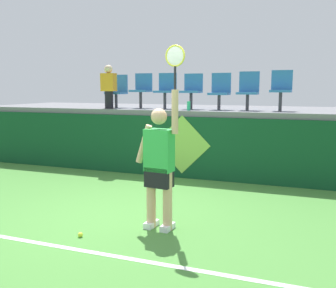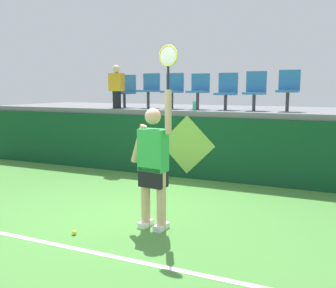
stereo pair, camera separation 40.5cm
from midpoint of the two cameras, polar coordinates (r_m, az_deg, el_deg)
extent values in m
plane|color=#478438|center=(6.05, -8.46, -10.58)|extent=(40.00, 40.00, 0.00)
cube|color=#0F4223|center=(8.40, 0.82, -0.44)|extent=(11.37, 0.20, 1.34)
cube|color=slate|center=(9.68, 3.74, 5.06)|extent=(11.37, 2.99, 0.12)
cube|color=white|center=(5.03, -15.93, -14.81)|extent=(10.23, 0.08, 0.01)
cube|color=white|center=(5.57, -4.62, -11.77)|extent=(0.15, 0.27, 0.08)
cube|color=white|center=(5.45, -2.25, -12.23)|extent=(0.15, 0.27, 0.08)
cylinder|color=#DBAD84|center=(5.46, -4.67, -8.11)|extent=(0.13, 0.13, 0.82)
cylinder|color=#DBAD84|center=(5.33, -2.27, -8.50)|extent=(0.13, 0.13, 0.82)
cube|color=black|center=(5.31, -3.52, -4.89)|extent=(0.38, 0.26, 0.28)
cube|color=green|center=(5.24, -3.55, -0.94)|extent=(0.40, 0.26, 0.58)
sphere|color=#DBAD84|center=(5.18, -3.60, 4.09)|extent=(0.22, 0.22, 0.22)
cylinder|color=#DBAD84|center=(5.35, -5.77, 0.00)|extent=(0.26, 0.12, 0.55)
cylinder|color=#DBAD84|center=(5.06, -1.27, 4.79)|extent=(0.09, 0.09, 0.58)
cylinder|color=black|center=(5.05, -1.28, 9.78)|extent=(0.03, 0.03, 0.30)
torus|color=gold|center=(5.06, -1.29, 12.95)|extent=(0.28, 0.05, 0.28)
ellipsoid|color=silver|center=(5.06, -1.29, 12.95)|extent=(0.24, 0.04, 0.24)
sphere|color=#D1E533|center=(5.38, -15.05, -12.88)|extent=(0.07, 0.07, 0.07)
cylinder|color=#26B272|center=(8.43, 1.70, 5.67)|extent=(0.08, 0.08, 0.20)
cylinder|color=#38383D|center=(9.67, -8.89, 6.33)|extent=(0.07, 0.07, 0.34)
cube|color=#2D70B2|center=(9.67, -8.92, 7.47)|extent=(0.44, 0.42, 0.05)
cube|color=#2D70B2|center=(9.83, -8.40, 8.89)|extent=(0.44, 0.04, 0.43)
cylinder|color=#38383D|center=(9.36, -5.32, 6.49)|extent=(0.07, 0.07, 0.39)
cube|color=#2D70B2|center=(9.36, -5.34, 7.85)|extent=(0.44, 0.42, 0.05)
cube|color=#2D70B2|center=(9.53, -4.85, 9.21)|extent=(0.44, 0.04, 0.40)
cylinder|color=#38383D|center=(9.11, -1.75, 6.42)|extent=(0.07, 0.07, 0.38)
cube|color=#2D70B2|center=(9.10, -1.76, 7.77)|extent=(0.44, 0.42, 0.05)
cube|color=#2D70B2|center=(9.28, -1.31, 9.21)|extent=(0.44, 0.04, 0.41)
cylinder|color=#38383D|center=(8.88, 2.12, 6.37)|extent=(0.07, 0.07, 0.38)
cube|color=#2D70B2|center=(8.87, 2.13, 7.75)|extent=(0.44, 0.42, 0.05)
cube|color=#2D70B2|center=(9.06, 2.52, 9.16)|extent=(0.44, 0.04, 0.39)
cylinder|color=#38383D|center=(8.69, 6.24, 6.14)|extent=(0.07, 0.07, 0.33)
cube|color=#2D70B2|center=(8.69, 6.27, 7.41)|extent=(0.44, 0.42, 0.05)
cube|color=#2D70B2|center=(8.87, 6.60, 9.01)|extent=(0.44, 0.04, 0.44)
cylinder|color=#38383D|center=(8.56, 10.36, 6.08)|extent=(0.07, 0.07, 0.35)
cube|color=#2D70B2|center=(8.55, 10.39, 7.41)|extent=(0.44, 0.42, 0.05)
cube|color=#2D70B2|center=(8.74, 10.66, 9.06)|extent=(0.44, 0.04, 0.45)
cylinder|color=#38383D|center=(8.46, 15.00, 6.07)|extent=(0.07, 0.07, 0.40)
cube|color=#2D70B2|center=(8.46, 15.06, 7.58)|extent=(0.44, 0.42, 0.05)
cube|color=#2D70B2|center=(8.65, 15.25, 9.15)|extent=(0.44, 0.04, 0.42)
cylinder|color=black|center=(9.36, -9.98, 6.46)|extent=(0.20, 0.20, 0.41)
cube|color=orange|center=(9.36, -10.04, 9.01)|extent=(0.34, 0.20, 0.42)
sphere|color=beige|center=(9.37, -10.09, 10.90)|extent=(0.20, 0.20, 0.20)
cube|color=#0F4223|center=(8.42, 0.68, -5.05)|extent=(0.90, 0.01, 0.00)
plane|color=#8CC64C|center=(8.28, 0.68, -0.10)|extent=(1.27, 0.00, 1.27)
camera|label=1|loc=(0.20, -91.78, -0.26)|focal=41.09mm
camera|label=2|loc=(0.20, 88.22, 0.26)|focal=41.09mm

